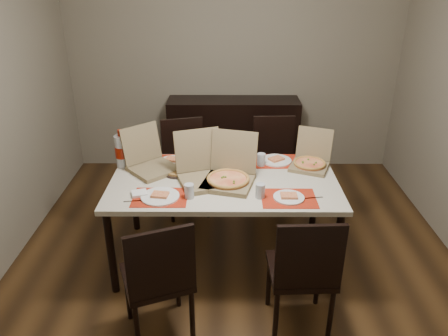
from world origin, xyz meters
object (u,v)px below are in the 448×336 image
at_px(chair_far_left, 185,162).
at_px(dip_bowl, 245,169).
at_px(dining_table, 224,187).
at_px(chair_far_right, 274,159).
at_px(pizza_box_center, 229,176).
at_px(soda_bottle, 122,151).
at_px(sideboard, 233,137).
at_px(chair_near_right, 303,270).
at_px(chair_near_left, 159,277).

distance_m(chair_far_left, dip_bowl, 0.92).
relative_size(dining_table, dip_bowl, 14.17).
height_order(chair_far_right, pizza_box_center, pizza_box_center).
bearing_deg(dining_table, pizza_box_center, -56.82).
height_order(pizza_box_center, dip_bowl, pizza_box_center).
bearing_deg(pizza_box_center, chair_far_left, 115.54).
relative_size(chair_far_right, soda_bottle, 2.84).
distance_m(sideboard, dip_bowl, 1.58).
bearing_deg(soda_bottle, sideboard, 56.82).
xyz_separation_m(sideboard, soda_bottle, (-0.96, -1.46, 0.44)).
distance_m(pizza_box_center, soda_bottle, 0.95).
bearing_deg(chair_far_left, chair_near_right, -61.42).
height_order(chair_near_right, pizza_box_center, pizza_box_center).
distance_m(dining_table, chair_far_left, 0.95).
xyz_separation_m(dining_table, chair_near_right, (0.52, -0.83, -0.17)).
relative_size(chair_near_left, pizza_box_center, 1.89).
height_order(sideboard, chair_far_right, chair_far_right).
bearing_deg(sideboard, chair_far_left, -119.96).
bearing_deg(chair_near_right, dining_table, 122.07).
height_order(dining_table, dip_bowl, dip_bowl).
relative_size(chair_near_right, soda_bottle, 2.84).
height_order(sideboard, dining_table, sideboard).
height_order(chair_near_left, dip_bowl, chair_near_left).
bearing_deg(chair_near_left, dip_bowl, 61.43).
bearing_deg(dip_bowl, chair_near_right, -70.65).
distance_m(sideboard, chair_near_right, 2.57).
relative_size(sideboard, chair_near_left, 1.61).
height_order(dining_table, soda_bottle, soda_bottle).
xyz_separation_m(dip_bowl, soda_bottle, (-1.03, 0.08, 0.12)).
bearing_deg(soda_bottle, chair_far_left, 52.64).
bearing_deg(chair_near_right, dip_bowl, 109.35).
xyz_separation_m(dining_table, dip_bowl, (0.17, 0.17, 0.08)).
relative_size(dining_table, pizza_box_center, 3.66).
bearing_deg(chair_far_left, soda_bottle, -127.36).
xyz_separation_m(chair_near_left, chair_near_right, (0.93, 0.07, 0.00)).
distance_m(dining_table, chair_far_right, 1.07).
xyz_separation_m(pizza_box_center, soda_bottle, (-0.90, 0.31, 0.08)).
height_order(sideboard, chair_near_right, chair_near_right).
distance_m(chair_near_right, pizza_box_center, 0.95).
xyz_separation_m(sideboard, dining_table, (-0.10, -1.71, 0.23)).
distance_m(chair_far_right, pizza_box_center, 1.13).
distance_m(chair_far_right, soda_bottle, 1.57).
bearing_deg(dining_table, soda_bottle, 164.01).
bearing_deg(dip_bowl, soda_bottle, 175.57).
bearing_deg(sideboard, chair_near_left, -101.06).
xyz_separation_m(dining_table, chair_far_right, (0.50, 0.92, -0.17)).
bearing_deg(pizza_box_center, dip_bowl, 60.34).
distance_m(chair_near_left, chair_far_left, 1.75).
height_order(chair_far_right, soda_bottle, soda_bottle).
xyz_separation_m(chair_near_left, dip_bowl, (0.58, 1.07, 0.25)).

